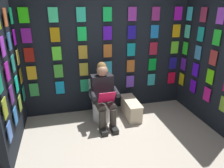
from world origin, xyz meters
The scene contains 7 objects.
ground_plane centered at (0.00, 0.00, 0.00)m, with size 30.00×30.00×0.00m, color #B2A899.
display_wall_back centered at (0.00, -1.69, 1.19)m, with size 3.49×0.14×2.38m.
display_wall_left centered at (-1.74, -0.82, 1.19)m, with size 0.14×1.65×2.38m.
display_wall_right centered at (1.74, -0.82, 1.19)m, with size 0.14×1.65×2.38m.
toilet centered at (0.22, -1.26, 0.33)m, with size 0.41×0.56×0.77m.
person_reading centered at (0.21, -1.04, 0.60)m, with size 0.54×0.70×1.19m.
comic_longbox_near centered at (-0.38, -1.18, 0.18)m, with size 0.27×0.72×0.35m.
Camera 1 is at (0.92, 2.45, 2.17)m, focal length 33.72 mm.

